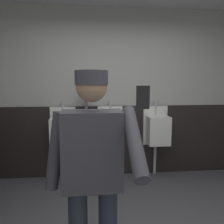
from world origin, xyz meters
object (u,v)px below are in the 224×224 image
urinal_middle (111,131)px  person (92,166)px  urinal_right (157,130)px  cell_phone (143,97)px  urinal_left (62,132)px

urinal_middle → person: bearing=-99.3°
urinal_middle → urinal_right: same height
urinal_right → cell_phone: bearing=-108.9°
urinal_left → urinal_right: bearing=0.0°
urinal_left → cell_phone: (0.67, -2.43, 0.69)m
urinal_middle → person: size_ratio=0.77×
urinal_right → person: bearing=-118.9°
urinal_middle → person: (-0.32, -1.93, 0.17)m
urinal_middle → urinal_right: (0.75, 0.00, 0.00)m
urinal_left → urinal_middle: size_ratio=1.00×
urinal_middle → urinal_right: 0.75m
urinal_left → person: bearing=-77.3°
urinal_middle → person: 1.96m
urinal_right → person: 2.21m
urinal_left → person: 1.98m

